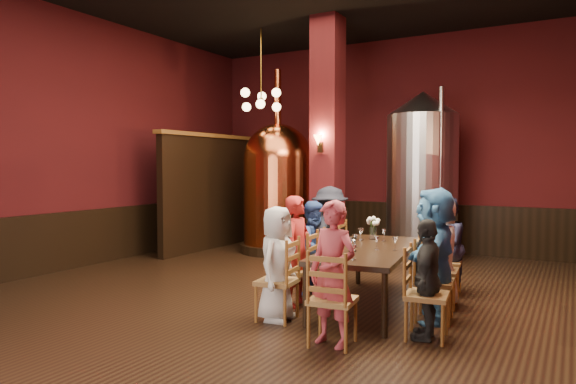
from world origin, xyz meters
The scene contains 39 objects.
room centered at (0.00, 0.00, 2.25)m, with size 10.00×10.02×4.50m.
wainscot_back centered at (0.00, 4.96, 0.50)m, with size 7.90×0.08×1.00m, color black.
wainscot_left centered at (-3.96, 0.00, 0.50)m, with size 0.08×9.90×1.00m, color black.
column centered at (-0.30, 2.80, 2.25)m, with size 0.58×0.58×4.50m, color #450E11.
partition centered at (-3.20, 3.20, 1.20)m, with size 0.22×3.50×2.40m, color black.
pendant_cluster centered at (-1.80, 2.90, 3.10)m, with size 0.90×0.90×1.70m, color #A57226, non-canonical shape.
sconce_column centered at (-0.30, 2.50, 2.20)m, with size 0.20×0.20×0.36m, color black, non-canonical shape.
dining_table centered at (1.41, 0.40, 0.69)m, with size 1.28×2.50×0.75m.
chair_0 centered at (0.69, -0.70, 0.46)m, with size 0.46×0.46×0.92m, color brown, non-canonical shape.
person_0 centered at (0.69, -0.70, 0.67)m, with size 0.65×0.42×1.33m, color silver.
chair_1 centered at (0.60, -0.03, 0.46)m, with size 0.46×0.46×0.92m, color brown, non-canonical shape.
person_1 centered at (0.60, -0.03, 0.71)m, with size 0.52×0.34×1.41m, color maroon.
chair_2 centered at (0.53, 0.63, 0.46)m, with size 0.46×0.46×0.92m, color brown, non-canonical shape.
person_2 centered at (0.53, 0.63, 0.65)m, with size 0.64×0.31×1.31m, color navy.
chair_3 centered at (0.44, 1.29, 0.46)m, with size 0.46×0.46×0.92m, color brown, non-canonical shape.
person_3 centered at (0.44, 1.29, 0.74)m, with size 0.96×0.55×1.49m, color black.
chair_4 centered at (2.37, -0.49, 0.46)m, with size 0.46×0.46×0.92m, color brown, non-canonical shape.
person_4 centered at (2.37, -0.49, 0.63)m, with size 0.74×0.31×1.25m, color black.
chair_5 centered at (2.29, 0.17, 0.46)m, with size 0.46×0.46×0.92m, color brown, non-canonical shape.
person_5 centered at (2.29, 0.17, 0.78)m, with size 1.44×0.46×1.55m, color teal.
chair_6 centered at (2.21, 0.83, 0.46)m, with size 0.46×0.46×0.92m, color brown, non-canonical shape.
person_6 centered at (2.21, 0.83, 0.71)m, with size 0.69×0.45×1.41m, color #B4A59F.
chair_7 centered at (2.13, 1.50, 0.46)m, with size 0.46×0.46×0.92m, color brown, non-canonical shape.
person_7 centered at (2.13, 1.50, 0.68)m, with size 0.66×0.33×1.36m, color #1C1E38.
chair_8 centered at (1.60, -1.14, 0.46)m, with size 0.46×0.46×0.92m, color brown, non-canonical shape.
person_8 centered at (1.60, -1.14, 0.73)m, with size 0.53×0.35×1.46m, color #AF3A45.
copper_kettle centered at (-1.71, 3.40, 1.37)m, with size 1.81×1.81×3.77m.
steel_vessel centered at (1.14, 3.97, 1.60)m, with size 1.70×1.70×3.20m.
rose_vase centered at (1.19, 1.14, 0.97)m, with size 0.20×0.20×0.33m.
wine_glass_0 centered at (1.31, 0.03, 0.83)m, with size 0.07×0.07×0.17m, color white, non-canonical shape.
wine_glass_1 centered at (1.08, 0.94, 0.83)m, with size 0.07×0.07×0.17m, color white, non-canonical shape.
wine_glass_2 centered at (1.07, 1.00, 0.83)m, with size 0.07×0.07×0.17m, color white, non-canonical shape.
wine_glass_3 centered at (1.38, 1.05, 0.83)m, with size 0.07×0.07×0.17m, color white, non-canonical shape.
wine_glass_4 centered at (1.55, -0.48, 0.83)m, with size 0.07×0.07×0.17m, color white, non-canonical shape.
wine_glass_5 centered at (1.34, 0.05, 0.83)m, with size 0.07×0.07×0.17m, color white, non-canonical shape.
wine_glass_6 centered at (1.25, 0.33, 0.83)m, with size 0.07×0.07×0.17m, color white, non-canonical shape.
wine_glass_7 centered at (1.55, 0.28, 0.83)m, with size 0.07×0.07×0.17m, color white, non-canonical shape.
wine_glass_8 centered at (1.77, 0.35, 0.83)m, with size 0.07×0.07×0.17m, color white, non-canonical shape.
wine_glass_9 centered at (1.35, 0.06, 0.83)m, with size 0.07×0.07×0.17m, color white, non-canonical shape.
Camera 1 is at (3.69, -5.78, 1.81)m, focal length 32.00 mm.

